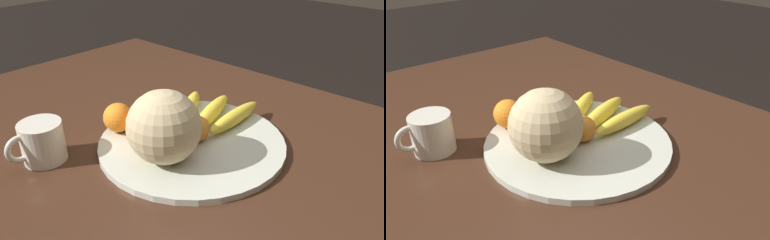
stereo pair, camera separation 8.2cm
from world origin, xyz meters
The scene contains 12 objects.
kitchen_table centered at (0.00, 0.00, 0.69)m, with size 1.59×1.10×0.78m.
fruit_bowl centered at (-0.02, 0.05, 0.79)m, with size 0.42×0.42×0.01m.
melon centered at (-0.01, -0.04, 0.87)m, with size 0.15×0.15×0.15m.
banana_bunch centered at (-0.05, 0.16, 0.81)m, with size 0.20×0.23×0.04m.
orange_front_left centered at (-0.16, 0.11, 0.82)m, with size 0.06×0.06×0.06m.
orange_front_right centered at (-0.09, 0.06, 0.83)m, with size 0.07×0.07×0.07m.
orange_mid_center centered at (-0.15, 0.03, 0.83)m, with size 0.07×0.07×0.07m.
orange_back_left centered at (-0.11, -0.02, 0.82)m, with size 0.06×0.06×0.06m.
orange_back_right centered at (-0.18, -0.03, 0.83)m, with size 0.07×0.07×0.07m.
orange_top_small centered at (-0.01, 0.06, 0.82)m, with size 0.06×0.06×0.06m.
produce_tag centered at (-0.05, 0.04, 0.79)m, with size 0.08×0.04×0.00m.
ceramic_mug centered at (-0.22, -0.20, 0.82)m, with size 0.09×0.12×0.09m.
Camera 1 is at (0.46, -0.49, 1.23)m, focal length 35.00 mm.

